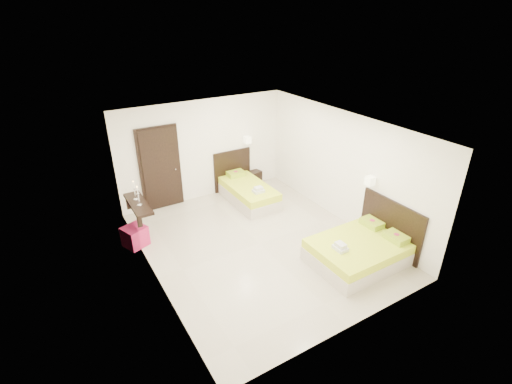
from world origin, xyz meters
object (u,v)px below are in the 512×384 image
bed_single (247,191)px  ottoman (135,236)px  bed_double (361,249)px  nightstand (251,178)px

bed_single → ottoman: size_ratio=4.16×
bed_single → ottoman: 3.15m
bed_single → bed_double: bed_single is taller
nightstand → ottoman: ottoman is taller
bed_double → nightstand: 4.22m
bed_single → ottoman: (-3.09, -0.58, -0.06)m
nightstand → ottoman: (-3.66, -1.34, 0.00)m
bed_single → bed_double: size_ratio=1.01×
bed_single → ottoman: bed_single is taller
nightstand → ottoman: size_ratio=1.11×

